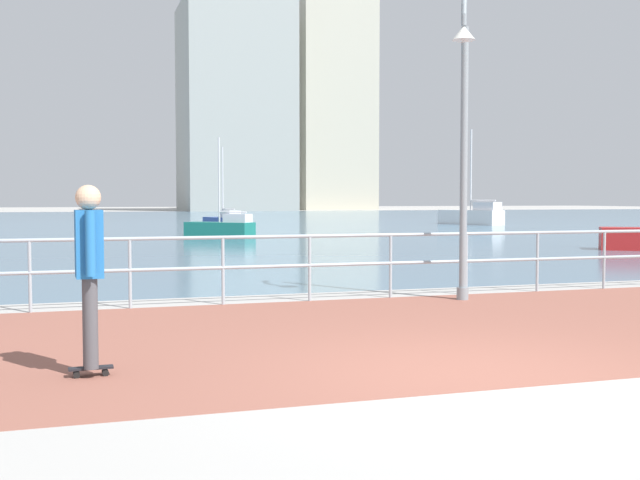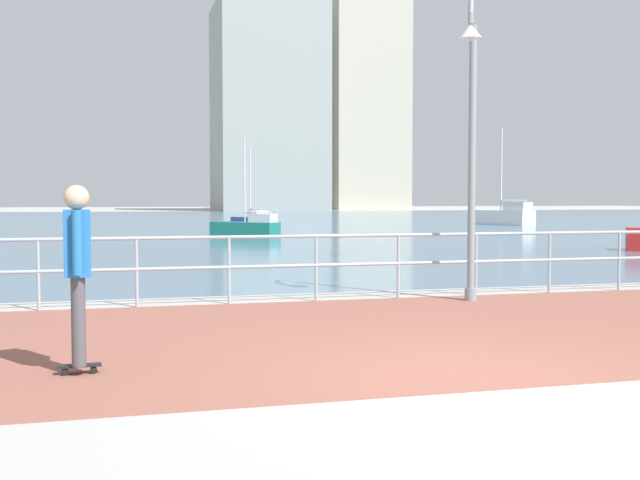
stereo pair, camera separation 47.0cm
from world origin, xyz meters
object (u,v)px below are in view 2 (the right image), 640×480
object	(u,v)px
sailboat_navy	(251,222)
sailboat_red	(247,228)
skateboarder	(78,261)
sailboat_yellow	(503,216)
lamppost	(471,128)

from	to	relation	value
sailboat_navy	sailboat_red	size ratio (longest dim) A/B	1.03
skateboarder	sailboat_red	distance (m)	25.68
sailboat_yellow	sailboat_navy	xyz separation A→B (m)	(-16.61, -3.69, -0.16)
lamppost	sailboat_red	distance (m)	21.47
skateboarder	sailboat_red	bearing A→B (deg)	77.04
lamppost	sailboat_navy	bearing A→B (deg)	87.07
sailboat_red	lamppost	bearing A→B (deg)	-89.97
lamppost	skateboarder	distance (m)	7.05
sailboat_red	sailboat_yellow	bearing A→B (deg)	31.99
skateboarder	sailboat_yellow	distance (m)	43.47
skateboarder	sailboat_navy	xyz separation A→B (m)	(7.25, 32.63, -0.65)
lamppost	sailboat_yellow	bearing A→B (deg)	61.01
skateboarder	sailboat_red	world-z (taller)	sailboat_red
sailboat_yellow	skateboarder	bearing A→B (deg)	-123.30
lamppost	sailboat_red	world-z (taller)	lamppost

